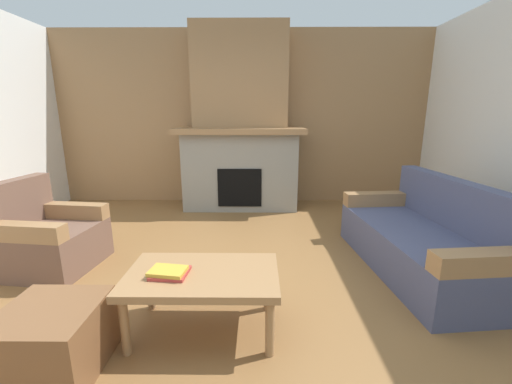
% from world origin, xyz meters
% --- Properties ---
extents(ground, '(9.00, 9.00, 0.00)m').
position_xyz_m(ground, '(0.00, 0.00, 0.00)').
color(ground, brown).
extents(wall_back_wood_panel, '(6.00, 0.12, 2.70)m').
position_xyz_m(wall_back_wood_panel, '(0.00, 3.00, 1.35)').
color(wall_back_wood_panel, '#997047').
rests_on(wall_back_wood_panel, ground).
extents(fireplace, '(1.90, 0.82, 2.70)m').
position_xyz_m(fireplace, '(0.00, 2.62, 1.16)').
color(fireplace, gray).
rests_on(fireplace, ground).
extents(couch, '(1.01, 1.87, 0.85)m').
position_xyz_m(couch, '(1.83, 0.46, 0.29)').
color(couch, '#474C6B').
rests_on(couch, ground).
extents(armchair, '(0.84, 0.84, 0.85)m').
position_xyz_m(armchair, '(-1.73, 0.48, 0.29)').
color(armchair, brown).
rests_on(armchair, ground).
extents(coffee_table, '(1.00, 0.60, 0.43)m').
position_xyz_m(coffee_table, '(-0.09, -0.44, 0.38)').
color(coffee_table, '#997047').
rests_on(coffee_table, ground).
extents(ottoman, '(0.52, 0.52, 0.40)m').
position_xyz_m(ottoman, '(-0.89, -0.81, 0.20)').
color(ottoman, brown).
rests_on(ottoman, ground).
extents(book_stack_near_edge, '(0.26, 0.22, 0.04)m').
position_xyz_m(book_stack_near_edge, '(-0.30, -0.48, 0.45)').
color(book_stack_near_edge, '#B23833').
rests_on(book_stack_near_edge, coffee_table).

